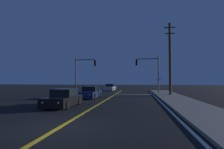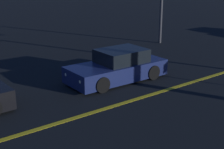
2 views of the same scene
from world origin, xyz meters
TOP-DOWN VIEW (x-y plane):
  - ground_plane at (0.00, 0.00)m, footprint 160.00×160.00m
  - sidewalk_right at (7.21, 10.24)m, footprint 3.20×36.85m
  - lane_line_center at (0.00, 10.24)m, footprint 0.20×34.81m
  - lane_line_edge_right at (5.36, 10.24)m, footprint 0.16×34.81m
  - stop_bar at (2.81, 18.97)m, footprint 5.61×0.50m
  - car_far_approaching_silver at (-2.31, 28.45)m, footprint 2.04×4.52m
  - car_parked_curb_navy at (-2.17, 13.01)m, footprint 1.95×4.41m
  - car_mid_block_black at (-2.47, 6.13)m, footprint 1.95×4.34m
  - traffic_signal_near_right at (5.16, 21.27)m, footprint 3.59×0.28m
  - traffic_signal_far_left at (-5.24, 19.87)m, footprint 3.33×0.28m
  - utility_pole_right at (7.51, 17.43)m, footprint 1.46×0.34m
  - street_sign_corner at (6.11, 18.47)m, footprint 0.56×0.14m

SIDE VIEW (x-z plane):
  - ground_plane at x=0.00m, z-range 0.00..0.00m
  - lane_line_center at x=0.00m, z-range 0.00..0.01m
  - lane_line_edge_right at x=5.36m, z-range 0.00..0.01m
  - stop_bar at x=2.81m, z-range 0.00..0.01m
  - sidewalk_right at x=7.21m, z-range 0.00..0.15m
  - car_mid_block_black at x=-2.47m, z-range -0.09..1.25m
  - car_parked_curb_navy at x=-2.17m, z-range -0.09..1.25m
  - car_far_approaching_silver at x=-2.31m, z-range -0.09..1.25m
  - street_sign_corner at x=6.11m, z-range 0.42..2.87m
  - traffic_signal_far_left at x=-5.24m, z-range 0.91..6.58m
  - traffic_signal_near_right at x=5.16m, z-range 0.95..6.76m
  - utility_pole_right at x=7.51m, z-range 0.13..9.84m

